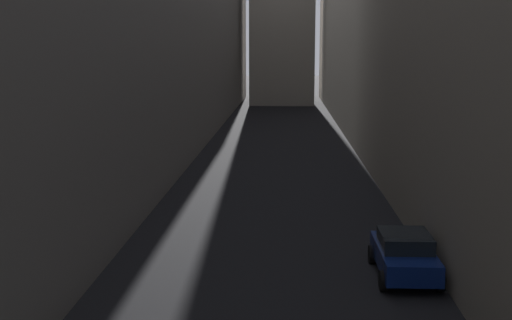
% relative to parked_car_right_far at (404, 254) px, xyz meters
% --- Properties ---
extents(ground_plane, '(264.00, 264.00, 0.00)m').
position_rel_parked_car_right_far_xyz_m(ground_plane, '(-4.40, 23.18, -0.76)').
color(ground_plane, black).
extents(building_block_left, '(15.20, 108.00, 20.39)m').
position_rel_parked_car_right_far_xyz_m(building_block_left, '(-17.50, 25.18, 9.44)').
color(building_block_left, slate).
rests_on(building_block_left, ground).
extents(building_block_right, '(12.67, 108.00, 20.03)m').
position_rel_parked_car_right_far_xyz_m(building_block_right, '(7.43, 25.18, 9.26)').
color(building_block_right, gray).
rests_on(building_block_right, ground).
extents(parked_car_right_far, '(1.92, 3.91, 1.46)m').
position_rel_parked_car_right_far_xyz_m(parked_car_right_far, '(0.00, 0.00, 0.00)').
color(parked_car_right_far, navy).
rests_on(parked_car_right_far, ground).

